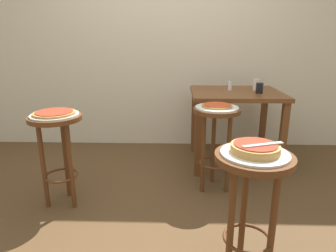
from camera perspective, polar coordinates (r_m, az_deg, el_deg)
The scene contains 16 objects.
ground_plane at distance 2.33m, azimuth -2.29°, elevation -16.92°, with size 6.00×6.00×0.00m, color brown.
back_wall at distance 3.60m, azimuth -0.69°, elevation 19.97°, with size 6.00×0.10×3.00m, color beige.
stool_foreground at distance 1.61m, azimuth 15.81°, elevation -11.64°, with size 0.39×0.39×0.73m.
serving_plate_foreground at distance 1.53m, azimuth 16.38°, elevation -5.13°, with size 0.34×0.34×0.01m, color white.
pizza_foreground at distance 1.52m, azimuth 16.47°, elevation -4.14°, with size 0.24×0.24×0.05m.
stool_middle at distance 2.41m, azimuth -20.57°, elevation -2.50°, with size 0.39×0.39×0.73m.
serving_plate_middle at distance 2.36m, azimuth -21.05°, elevation 2.02°, with size 0.35×0.35×0.01m, color silver.
pizza_middle at distance 2.36m, azimuth -21.09°, elevation 2.40°, with size 0.31×0.31×0.02m.
stool_leftside at distance 2.52m, azimuth 9.20°, elevation -0.80°, with size 0.39×0.39×0.73m.
serving_plate_leftside at distance 2.47m, azimuth 9.41°, elevation 3.55°, with size 0.36×0.36×0.01m, color white.
pizza_leftside at distance 2.47m, azimuth 9.43°, elevation 3.91°, with size 0.25×0.25×0.02m.
dining_table at distance 3.10m, azimuth 12.87°, elevation 4.21°, with size 0.89×0.76×0.77m.
cup_near_edge at distance 3.02m, azimuth 17.24°, elevation 7.00°, with size 0.07×0.07×0.10m, color black.
cup_far_edge at distance 3.20m, azimuth 16.65°, elevation 7.66°, with size 0.06×0.06×0.11m, color silver.
condiment_shaker at distance 3.12m, azimuth 11.88°, elevation 7.55°, with size 0.04×0.04×0.09m, color white.
pizza_server_knife at distance 1.50m, azimuth 17.85°, elevation -3.44°, with size 0.22×0.02×0.01m, color silver.
Camera 1 is at (0.15, -1.94, 1.29)m, focal length 31.59 mm.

